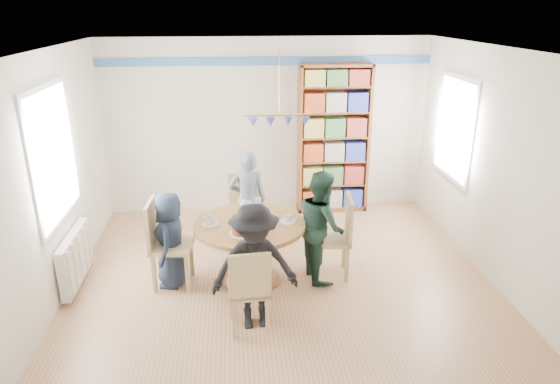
{
  "coord_description": "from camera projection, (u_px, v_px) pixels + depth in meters",
  "views": [
    {
      "loc": [
        -0.53,
        -5.1,
        3.12
      ],
      "look_at": [
        0.0,
        0.4,
        1.05
      ],
      "focal_mm": 32.0,
      "sensor_mm": 36.0,
      "label": 1
    }
  ],
  "objects": [
    {
      "name": "chair_left",
      "position": [
        164.0,
        240.0,
        5.77
      ],
      "size": [
        0.49,
        0.49,
        1.05
      ],
      "color": "tan",
      "rests_on": "ground"
    },
    {
      "name": "dining_table",
      "position": [
        250.0,
        238.0,
        5.85
      ],
      "size": [
        1.3,
        1.3,
        0.75
      ],
      "color": "brown",
      "rests_on": "ground"
    },
    {
      "name": "radiator",
      "position": [
        76.0,
        258.0,
        5.84
      ],
      "size": [
        0.12,
        1.0,
        0.6
      ],
      "color": "silver",
      "rests_on": "ground"
    },
    {
      "name": "chair_near",
      "position": [
        249.0,
        287.0,
        4.93
      ],
      "size": [
        0.44,
        0.44,
        0.93
      ],
      "color": "tan",
      "rests_on": "ground"
    },
    {
      "name": "bookshelf",
      "position": [
        333.0,
        141.0,
        7.77
      ],
      "size": [
        1.1,
        0.33,
        2.32
      ],
      "color": "brown",
      "rests_on": "ground"
    },
    {
      "name": "person_far",
      "position": [
        248.0,
        200.0,
        6.64
      ],
      "size": [
        0.51,
        0.34,
        1.37
      ],
      "primitive_type": "imported",
      "rotation": [
        0.0,
        0.0,
        3.16
      ],
      "color": "gray",
      "rests_on": "ground"
    },
    {
      "name": "tableware",
      "position": [
        247.0,
        218.0,
        5.79
      ],
      "size": [
        1.09,
        1.09,
        0.29
      ],
      "color": "white",
      "rests_on": "dining_table"
    },
    {
      "name": "room_shell",
      "position": [
        255.0,
        134.0,
        6.1
      ],
      "size": [
        5.0,
        5.0,
        5.0
      ],
      "color": "white",
      "rests_on": "ground"
    },
    {
      "name": "chair_far",
      "position": [
        246.0,
        206.0,
        6.82
      ],
      "size": [
        0.52,
        0.52,
        1.0
      ],
      "color": "tan",
      "rests_on": "ground"
    },
    {
      "name": "person_near",
      "position": [
        255.0,
        267.0,
        4.97
      ],
      "size": [
        0.91,
        0.57,
        1.34
      ],
      "primitive_type": "imported",
      "rotation": [
        0.0,
        0.0,
        0.08
      ],
      "color": "black",
      "rests_on": "ground"
    },
    {
      "name": "chair_right",
      "position": [
        339.0,
        233.0,
        5.99
      ],
      "size": [
        0.5,
        0.5,
        1.01
      ],
      "color": "tan",
      "rests_on": "ground"
    },
    {
      "name": "person_right",
      "position": [
        321.0,
        226.0,
        5.91
      ],
      "size": [
        0.6,
        0.72,
        1.35
      ],
      "primitive_type": "imported",
      "rotation": [
        0.0,
        0.0,
        1.71
      ],
      "color": "#183127",
      "rests_on": "ground"
    },
    {
      "name": "person_left",
      "position": [
        171.0,
        240.0,
        5.77
      ],
      "size": [
        0.42,
        0.59,
        1.15
      ],
      "primitive_type": "imported",
      "rotation": [
        0.0,
        0.0,
        -1.66
      ],
      "color": "#1A2539",
      "rests_on": "ground"
    },
    {
      "name": "ground",
      "position": [
        283.0,
        287.0,
        5.9
      ],
      "size": [
        5.0,
        5.0,
        0.0
      ],
      "primitive_type": "plane",
      "color": "tan"
    }
  ]
}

